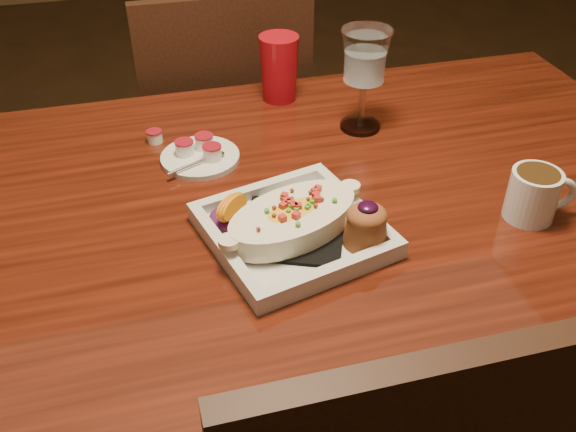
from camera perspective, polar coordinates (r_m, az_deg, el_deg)
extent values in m
cube|color=#5F1C0D|center=(1.08, -0.48, 0.43)|extent=(1.50, 0.90, 0.04)
cylinder|color=black|center=(1.81, 17.47, 0.90)|extent=(0.07, 0.07, 0.71)
cube|color=black|center=(1.81, -6.02, 6.13)|extent=(0.42, 0.42, 0.04)
cylinder|color=black|center=(2.09, -1.86, 3.81)|extent=(0.04, 0.04, 0.45)
cylinder|color=black|center=(2.06, -11.11, 2.41)|extent=(0.04, 0.04, 0.45)
cylinder|color=black|center=(1.83, 0.61, -1.86)|extent=(0.04, 0.04, 0.45)
cylinder|color=black|center=(1.79, -9.98, -3.58)|extent=(0.04, 0.04, 0.45)
cube|color=black|center=(1.52, -5.36, 10.66)|extent=(0.40, 0.03, 0.46)
cube|color=silver|center=(0.99, 0.45, -1.66)|extent=(0.30, 0.30, 0.01)
cube|color=black|center=(0.98, 0.45, -1.25)|extent=(0.20, 0.20, 0.01)
ellipsoid|color=yellow|center=(0.97, 0.46, -0.19)|extent=(0.21, 0.16, 0.04)
ellipsoid|color=#55134E|center=(1.00, -5.21, -0.12)|extent=(0.07, 0.07, 0.02)
cone|color=brown|center=(0.95, 6.94, -1.17)|extent=(0.07, 0.07, 0.05)
ellipsoid|color=brown|center=(0.94, 7.05, 0.02)|extent=(0.06, 0.06, 0.03)
ellipsoid|color=black|center=(0.93, 7.12, 0.76)|extent=(0.03, 0.03, 0.01)
cylinder|color=silver|center=(1.08, 20.91, 1.74)|extent=(0.08, 0.08, 0.08)
cylinder|color=#321F0D|center=(1.06, 21.31, 3.24)|extent=(0.07, 0.07, 0.02)
torus|color=silver|center=(1.10, 22.91, 1.83)|extent=(0.06, 0.02, 0.06)
cylinder|color=silver|center=(1.28, 6.42, 8.00)|extent=(0.08, 0.08, 0.01)
cylinder|color=silver|center=(1.26, 6.56, 9.84)|extent=(0.01, 0.01, 0.09)
cone|color=silver|center=(1.22, 6.88, 13.85)|extent=(0.10, 0.10, 0.10)
cylinder|color=silver|center=(1.18, -7.81, 5.17)|extent=(0.14, 0.14, 0.01)
cylinder|color=white|center=(1.18, -9.18, 5.96)|extent=(0.03, 0.03, 0.02)
cylinder|color=#AA1524|center=(1.17, -9.25, 6.51)|extent=(0.03, 0.03, 0.00)
cylinder|color=white|center=(1.19, -7.45, 6.52)|extent=(0.03, 0.03, 0.02)
cylinder|color=#AA1524|center=(1.19, -7.51, 7.07)|extent=(0.03, 0.03, 0.00)
cylinder|color=white|center=(1.16, -6.74, 5.59)|extent=(0.03, 0.03, 0.02)
cylinder|color=#AA1524|center=(1.15, -6.79, 6.15)|extent=(0.03, 0.03, 0.00)
cylinder|color=white|center=(1.25, -11.76, 6.90)|extent=(0.03, 0.03, 0.02)
cylinder|color=#AA1524|center=(1.25, -11.82, 7.36)|extent=(0.03, 0.03, 0.00)
cone|color=#AB0C17|center=(1.36, -0.80, 12.99)|extent=(0.08, 0.08, 0.14)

